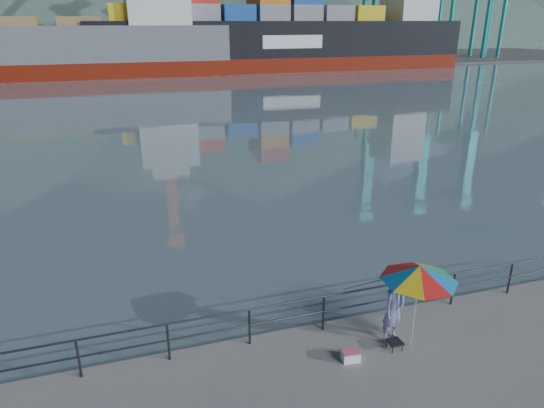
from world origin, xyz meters
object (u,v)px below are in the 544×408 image
Objects in this scene: beach_umbrella at (419,273)px; bulk_carrier at (51,47)px; cooler_bag at (351,356)px; container_ship at (292,32)px; fisherman at (394,309)px.

beach_umbrella is 72.56m from bulk_carrier.
cooler_bag is 0.01× the size of container_ship.
fisherman is 1.62m from cooler_bag.
container_ship is (23.03, 72.55, 3.75)m from beach_umbrella.
container_ship is at bearing 77.71° from cooler_bag.
cooler_bag is 72.37m from bulk_carrier.
fisherman reaches higher than cooler_bag.
fisherman is at bearing 134.05° from beach_umbrella.
bulk_carrier is at bearing -177.76° from container_ship.
container_ship reaches higher than fisherman.
cooler_bag is at bearing -79.87° from bulk_carrier.
fisherman is at bearing -107.95° from container_ship.
beach_umbrella reaches higher than fisherman.
container_ship is at bearing 51.96° from fisherman.
beach_umbrella is 2.58m from cooler_bag.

